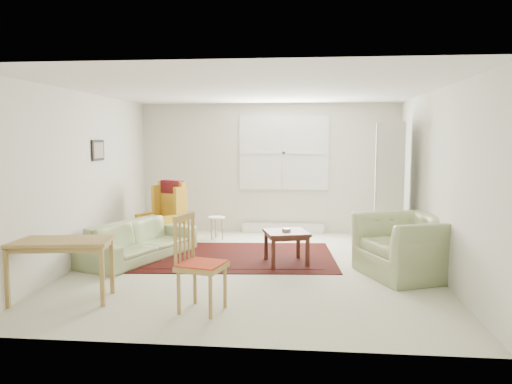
# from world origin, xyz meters

# --- Properties ---
(room) EXTENTS (5.04, 5.54, 2.51)m
(room) POSITION_xyz_m (0.02, 0.21, 1.26)
(room) COLOR beige
(room) RESTS_ON ground
(rug) EXTENTS (3.26, 2.24, 0.03)m
(rug) POSITION_xyz_m (-0.39, 0.57, 0.02)
(rug) COLOR black
(rug) RESTS_ON ground
(sofa) EXTENTS (1.45, 2.11, 0.79)m
(sofa) POSITION_xyz_m (-1.78, 0.29, 0.40)
(sofa) COLOR #8E9D68
(sofa) RESTS_ON ground
(armchair) EXTENTS (1.47, 1.55, 0.96)m
(armchair) POSITION_xyz_m (2.10, -0.23, 0.48)
(armchair) COLOR #8E9D68
(armchair) RESTS_ON ground
(wingback_chair) EXTENTS (0.89, 0.90, 1.10)m
(wingback_chair) POSITION_xyz_m (-1.78, 1.41, 0.55)
(wingback_chair) COLOR #C28F1D
(wingback_chair) RESTS_ON ground
(coffee_table) EXTENTS (0.74, 0.74, 0.49)m
(coffee_table) POSITION_xyz_m (0.45, 0.24, 0.24)
(coffee_table) COLOR #3E1B13
(coffee_table) RESTS_ON ground
(stool) EXTENTS (0.37, 0.37, 0.42)m
(stool) POSITION_xyz_m (-0.88, 1.87, 0.21)
(stool) COLOR white
(stool) RESTS_ON ground
(cabinet) EXTENTS (0.54, 0.89, 2.09)m
(cabinet) POSITION_xyz_m (2.10, 1.42, 1.05)
(cabinet) COLOR silver
(cabinet) RESTS_ON ground
(desk) EXTENTS (1.19, 0.72, 0.70)m
(desk) POSITION_xyz_m (-2.02, -1.67, 0.35)
(desk) COLOR olive
(desk) RESTS_ON ground
(desk_chair) EXTENTS (0.55, 0.55, 1.04)m
(desk_chair) POSITION_xyz_m (-0.36, -1.86, 0.52)
(desk_chair) COLOR olive
(desk_chair) RESTS_ON ground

